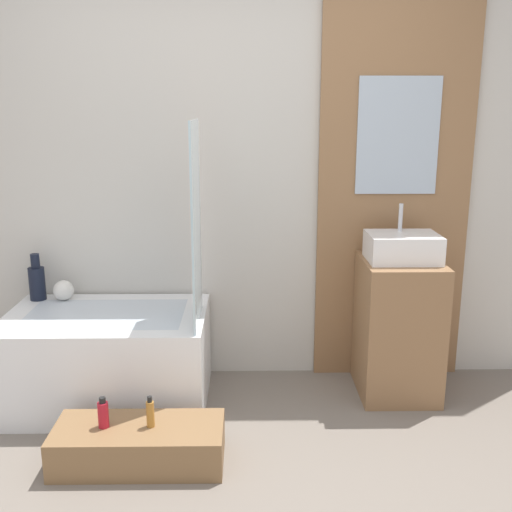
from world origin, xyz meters
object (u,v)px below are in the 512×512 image
Objects in this scene: bathtub at (108,357)px; vase_round_light at (64,290)px; vase_tall_dark at (37,281)px; bottle_soap_secondary at (150,413)px; wooden_step_bench at (139,444)px; sink at (403,247)px; bottle_soap_primary at (103,414)px.

vase_round_light reaches higher than bathtub.
vase_tall_dark is 1.82× the size of bottle_soap_secondary.
vase_tall_dark is at bearing 149.89° from bathtub.
wooden_step_bench is (0.28, -0.64, -0.17)m from bathtub.
bathtub is at bearing -30.11° from vase_tall_dark.
sink is 1.41× the size of vase_tall_dark.
bottle_soap_primary is at bearing -79.42° from bathtub.
bottle_soap_primary is at bearing -154.97° from sink.
sink is (1.41, 0.73, 0.80)m from wooden_step_bench.
vase_round_light is at bearing -4.67° from vase_tall_dark.
bottle_soap_primary is at bearing 180.00° from wooden_step_bench.
sink is 2.03m from vase_round_light.
vase_round_light is at bearing 125.96° from bottle_soap_secondary.
bottle_soap_secondary is at bearing -61.81° from bathtub.
sink reaches higher than vase_round_light.
wooden_step_bench is at bearing -152.50° from sink.
bottle_soap_primary is at bearing -57.15° from vase_tall_dark.
bottle_soap_primary is at bearing -64.51° from vase_round_light.
bathtub is at bearing 100.58° from bottle_soap_primary.
sink is 1.85m from bottle_soap_primary.
vase_round_light is (-0.31, 0.26, 0.33)m from bathtub.
sink is at bearing 28.55° from bottle_soap_secondary.
bottle_soap_secondary is (-1.35, -0.73, -0.63)m from sink.
bathtub is 0.72m from wooden_step_bench.
vase_round_light is (0.16, -0.01, -0.05)m from vase_tall_dark.
sink is 3.29× the size of vase_round_light.
vase_round_light is (-2.00, 0.16, -0.30)m from sink.
bottle_soap_primary is (-1.57, -0.73, -0.63)m from sink.
vase_tall_dark is (-2.16, 0.17, -0.24)m from sink.
bathtub is 9.30× the size of vase_round_light.
bottle_soap_secondary is at bearing -48.31° from vase_tall_dark.
vase_tall_dark is at bearing 175.33° from vase_round_light.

